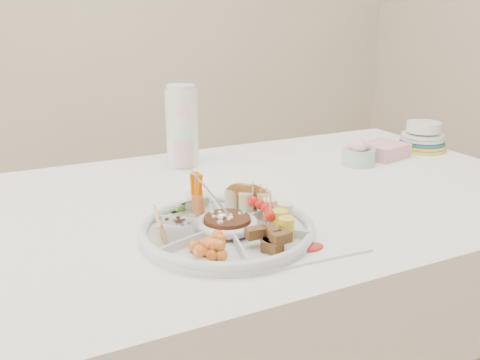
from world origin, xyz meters
name	(u,v)px	position (x,y,z in m)	size (l,w,h in m)	color
dining_table	(279,307)	(0.00, 0.00, 0.38)	(1.52, 1.02, 0.76)	white
chair	(473,183)	(1.07, 0.23, 0.55)	(0.46, 0.46, 1.10)	brown
party_tray	(227,227)	(-0.27, -0.22, 0.78)	(0.38, 0.38, 0.04)	silver
bean_dip	(227,224)	(-0.27, -0.22, 0.79)	(0.10, 0.10, 0.04)	#442217
tortillas	(243,198)	(-0.18, -0.12, 0.80)	(0.11, 0.11, 0.06)	tan
carrot_cucumber	(189,195)	(-0.31, -0.09, 0.82)	(0.11, 0.11, 0.10)	#E06100
pita_raisins	(168,224)	(-0.40, -0.19, 0.80)	(0.12, 0.12, 0.06)	#E69E63
cherries	(208,246)	(-0.36, -0.31, 0.79)	(0.10, 0.10, 0.04)	orange
granola_chunks	(271,239)	(-0.23, -0.34, 0.79)	(0.11, 0.11, 0.05)	brown
banana_tomato	(283,206)	(-0.14, -0.24, 0.82)	(0.11, 0.11, 0.09)	#E3D85F
cup_stack	(183,137)	(-0.17, 0.33, 0.86)	(0.07, 0.07, 0.19)	beige
thermos	(182,125)	(-0.17, 0.35, 0.89)	(0.10, 0.10, 0.26)	silver
flower_bowl	(359,153)	(0.35, 0.11, 0.80)	(0.11, 0.11, 0.08)	#95B4A6
napkin_stack	(383,150)	(0.48, 0.14, 0.78)	(0.14, 0.12, 0.05)	beige
plate_stack	(423,135)	(0.67, 0.16, 0.81)	(0.17, 0.17, 0.11)	#F1BD45
placemat	(299,253)	(-0.17, -0.36, 0.76)	(0.30, 0.10, 0.01)	silver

